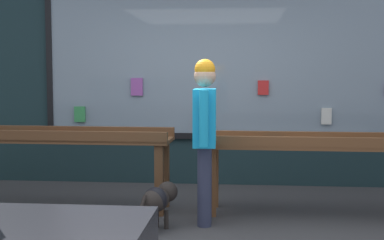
% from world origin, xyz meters
% --- Properties ---
extents(ground_plane, '(40.00, 40.00, 0.00)m').
position_xyz_m(ground_plane, '(0.00, 0.00, 0.00)').
color(ground_plane, '#38383A').
extents(shopfront_facade, '(8.45, 0.29, 3.35)m').
position_xyz_m(shopfront_facade, '(0.07, 2.39, 1.67)').
color(shopfront_facade, '#192D33').
rests_on(shopfront_facade, ground_plane).
extents(display_table_left, '(2.63, 0.60, 0.91)m').
position_xyz_m(display_table_left, '(-1.49, 0.84, 0.72)').
color(display_table_left, brown).
rests_on(display_table_left, ground_plane).
extents(display_table_right, '(2.63, 0.61, 0.87)m').
position_xyz_m(display_table_right, '(1.49, 0.84, 0.70)').
color(display_table_right, brown).
rests_on(display_table_right, ground_plane).
extents(person_browsing, '(0.24, 0.66, 1.66)m').
position_xyz_m(person_browsing, '(0.22, 0.35, 0.97)').
color(person_browsing, '#2D334C').
rests_on(person_browsing, ground_plane).
extents(small_dog, '(0.37, 0.52, 0.45)m').
position_xyz_m(small_dog, '(-0.22, 0.12, 0.30)').
color(small_dog, black).
rests_on(small_dog, ground_plane).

